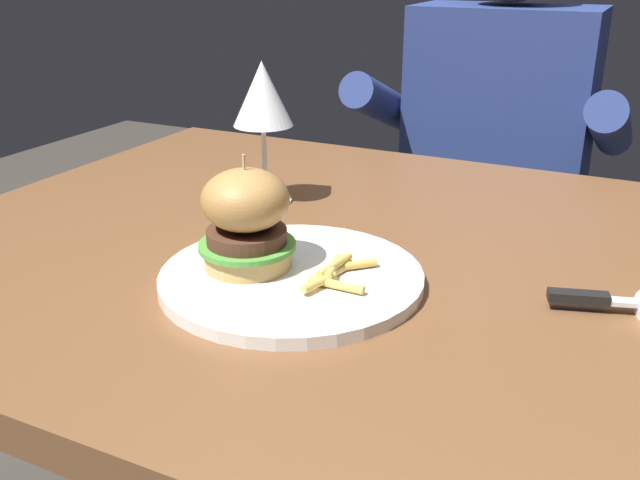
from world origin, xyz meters
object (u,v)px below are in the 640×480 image
at_px(burger_sandwich, 246,219).
at_px(diner_person, 490,208).
at_px(wine_glass, 263,98).
at_px(main_plate, 292,278).

distance_m(burger_sandwich, diner_person, 0.89).
xyz_separation_m(wine_glass, diner_person, (0.20, 0.62, -0.33)).
distance_m(burger_sandwich, wine_glass, 0.27).
relative_size(burger_sandwich, wine_glass, 0.63).
bearing_deg(burger_sandwich, diner_person, 84.52).
bearing_deg(wine_glass, burger_sandwich, -64.06).
height_order(main_plate, wine_glass, wine_glass).
distance_m(main_plate, diner_person, 0.86).
bearing_deg(diner_person, main_plate, -92.11).
relative_size(burger_sandwich, diner_person, 0.11).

